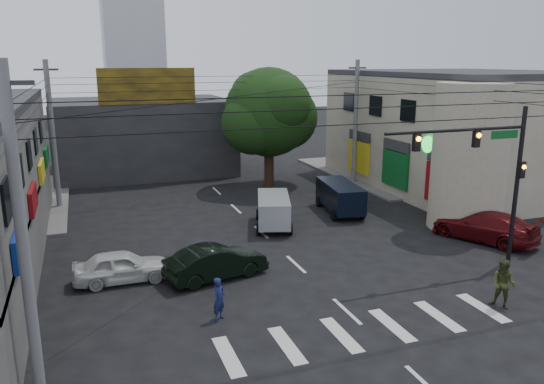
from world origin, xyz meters
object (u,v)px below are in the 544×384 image
silver_minivan (273,212)px  navy_van (340,198)px  white_compact (122,266)px  traffic_gantry (490,162)px  maroon_sedan (484,226)px  street_tree (269,113)px  utility_pole_near_left (22,238)px  pedestrian_olive (503,284)px  dark_sedan (216,262)px  traffic_officer (219,299)px  utility_pole_far_right (355,123)px  utility_pole_far_left (53,136)px

silver_minivan → navy_van: navy_van is taller
white_compact → silver_minivan: silver_minivan is taller
traffic_gantry → maroon_sedan: traffic_gantry is taller
street_tree → navy_van: street_tree is taller
utility_pole_near_left → pedestrian_olive: utility_pole_near_left is taller
dark_sedan → street_tree: bearing=-39.7°
traffic_gantry → maroon_sedan: (2.68, 2.82, -4.05)m
maroon_sedan → silver_minivan: size_ratio=1.31×
street_tree → traffic_officer: (-8.64, -19.00, -4.67)m
street_tree → navy_van: bearing=-77.3°
utility_pole_near_left → traffic_officer: bearing=23.1°
utility_pole_near_left → pedestrian_olive: 16.57m
maroon_sedan → pedestrian_olive: pedestrian_olive is taller
utility_pole_far_right → navy_van: 9.18m
white_compact → maroon_sedan: 18.20m
silver_minivan → navy_van: 5.02m
street_tree → maroon_sedan: street_tree is taller
traffic_officer → white_compact: bearing=79.7°
maroon_sedan → pedestrian_olive: (-4.83, -6.52, 0.18)m
utility_pole_far_right → dark_sedan: (-14.33, -14.29, -3.87)m
white_compact → pedestrian_olive: (13.34, -7.44, 0.28)m
maroon_sedan → traffic_officer: (-15.14, -3.81, 0.03)m
street_tree → pedestrian_olive: 22.23m
dark_sedan → pedestrian_olive: bearing=-136.6°
white_compact → maroon_sedan: size_ratio=0.69×
white_compact → pedestrian_olive: 15.27m
utility_pole_far_left → utility_pole_far_right: 21.00m
traffic_gantry → navy_van: bearing=101.4°
utility_pole_far_right → dark_sedan: utility_pole_far_right is taller
utility_pole_near_left → traffic_gantry: bearing=10.8°
white_compact → utility_pole_far_left: bearing=12.5°
navy_van → traffic_gantry: bearing=-160.3°
traffic_gantry → street_tree: bearing=102.0°
traffic_gantry → traffic_officer: (-12.47, -1.00, -4.03)m
traffic_officer → pedestrian_olive: size_ratio=0.84×
utility_pole_near_left → navy_van: (16.29, 13.53, -3.68)m
traffic_gantry → pedestrian_olive: 5.77m
navy_van → silver_minivan: bearing=113.9°
utility_pole_far_left → navy_van: 18.10m
utility_pole_far_right → street_tree: bearing=171.3°
white_compact → traffic_officer: 5.62m
dark_sedan → silver_minivan: bearing=-51.4°
traffic_gantry → utility_pole_near_left: size_ratio=0.78×
white_compact → utility_pole_far_right: bearing=-53.4°
utility_pole_far_left → maroon_sedan: size_ratio=1.59×
silver_minivan → navy_van: size_ratio=0.92×
utility_pole_far_left → white_compact: utility_pole_far_left is taller
traffic_gantry → traffic_officer: bearing=-175.4°
utility_pole_far_right → traffic_gantry: bearing=-98.9°
maroon_sedan → utility_pole_far_left: bearing=-58.7°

